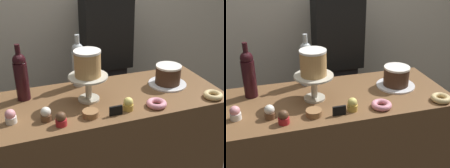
{
  "view_description": "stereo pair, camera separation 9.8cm",
  "coord_description": "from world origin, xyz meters",
  "views": [
    {
      "loc": [
        -0.51,
        -1.42,
        1.69
      ],
      "look_at": [
        0.0,
        0.0,
        0.98
      ],
      "focal_mm": 46.56,
      "sensor_mm": 36.0,
      "label": 1
    },
    {
      "loc": [
        -0.42,
        -1.45,
        1.69
      ],
      "look_at": [
        0.0,
        0.0,
        0.98
      ],
      "focal_mm": 46.56,
      "sensor_mm": 36.0,
      "label": 2
    }
  ],
  "objects": [
    {
      "name": "back_wall",
      "position": [
        0.0,
        0.86,
        1.3
      ],
      "size": [
        6.0,
        0.05,
        2.6
      ],
      "color": "beige",
      "rests_on": "ground_plane"
    },
    {
      "name": "display_counter",
      "position": [
        0.0,
        0.0,
        0.45
      ],
      "size": [
        1.32,
        0.57,
        0.9
      ],
      "color": "brown",
      "rests_on": "ground_plane"
    },
    {
      "name": "cake_stand_pedestal",
      "position": [
        -0.14,
        0.01,
        1.0
      ],
      "size": [
        0.22,
        0.22,
        0.15
      ],
      "color": "beige",
      "rests_on": "display_counter"
    },
    {
      "name": "white_layer_cake",
      "position": [
        -0.14,
        0.01,
        1.12
      ],
      "size": [
        0.15,
        0.15,
        0.15
      ],
      "color": "tan",
      "rests_on": "cake_stand_pedestal"
    },
    {
      "name": "silver_serving_platter",
      "position": [
        0.39,
        0.04,
        0.9
      ],
      "size": [
        0.24,
        0.24,
        0.01
      ],
      "color": "white",
      "rests_on": "display_counter"
    },
    {
      "name": "chocolate_round_cake",
      "position": [
        0.39,
        0.04,
        0.97
      ],
      "size": [
        0.16,
        0.16,
        0.12
      ],
      "color": "#3D2619",
      "rests_on": "silver_serving_platter"
    },
    {
      "name": "wine_bottle_dark_red",
      "position": [
        -0.48,
        0.15,
        1.04
      ],
      "size": [
        0.08,
        0.08,
        0.33
      ],
      "color": "black",
      "rests_on": "display_counter"
    },
    {
      "name": "wine_bottle_clear",
      "position": [
        -0.14,
        0.22,
        1.04
      ],
      "size": [
        0.08,
        0.08,
        0.33
      ],
      "color": "#B2BCC1",
      "rests_on": "display_counter"
    },
    {
      "name": "cupcake_lemon",
      "position": [
        0.03,
        -0.18,
        0.93
      ],
      "size": [
        0.06,
        0.06,
        0.07
      ],
      "color": "gold",
      "rests_on": "display_counter"
    },
    {
      "name": "cupcake_chocolate",
      "position": [
        -0.34,
        -0.2,
        0.93
      ],
      "size": [
        0.06,
        0.06,
        0.07
      ],
      "color": "red",
      "rests_on": "display_counter"
    },
    {
      "name": "cupcake_strawberry",
      "position": [
        -0.57,
        -0.09,
        0.93
      ],
      "size": [
        0.06,
        0.06,
        0.07
      ],
      "color": "white",
      "rests_on": "display_counter"
    },
    {
      "name": "cupcake_vanilla",
      "position": [
        -0.4,
        -0.13,
        0.93
      ],
      "size": [
        0.06,
        0.06,
        0.07
      ],
      "color": "brown",
      "rests_on": "display_counter"
    },
    {
      "name": "donut_glazed",
      "position": [
        0.55,
        -0.21,
        0.91
      ],
      "size": [
        0.11,
        0.11,
        0.03
      ],
      "color": "#E0C17F",
      "rests_on": "display_counter"
    },
    {
      "name": "donut_pink",
      "position": [
        0.19,
        -0.19,
        0.91
      ],
      "size": [
        0.11,
        0.11,
        0.03
      ],
      "color": "pink",
      "rests_on": "display_counter"
    },
    {
      "name": "cookie_stack",
      "position": [
        -0.18,
        -0.17,
        0.91
      ],
      "size": [
        0.08,
        0.08,
        0.03
      ],
      "color": "olive",
      "rests_on": "display_counter"
    },
    {
      "name": "price_sign_chalkboard",
      "position": [
        -0.05,
        -0.2,
        0.92
      ],
      "size": [
        0.07,
        0.01,
        0.05
      ],
      "color": "black",
      "rests_on": "display_counter"
    },
    {
      "name": "barista_figure",
      "position": [
        0.17,
        0.6,
        0.84
      ],
      "size": [
        0.36,
        0.22,
        1.6
      ],
      "color": "black",
      "rests_on": "ground_plane"
    }
  ]
}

